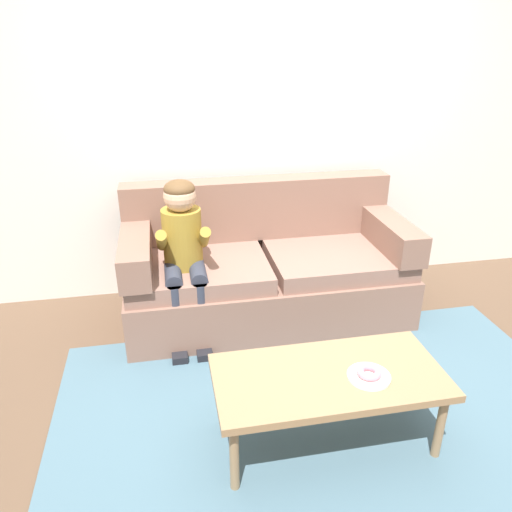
% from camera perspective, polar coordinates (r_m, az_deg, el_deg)
% --- Properties ---
extents(ground, '(10.00, 10.00, 0.00)m').
position_cam_1_polar(ground, '(3.16, 6.14, -13.81)').
color(ground, brown).
extents(wall_back, '(8.00, 0.10, 2.80)m').
position_cam_1_polar(wall_back, '(3.88, 0.94, 16.29)').
color(wall_back, silver).
rests_on(wall_back, ground).
extents(area_rug, '(2.99, 1.68, 0.01)m').
position_cam_1_polar(area_rug, '(2.98, 7.57, -16.61)').
color(area_rug, '#476675').
rests_on(area_rug, ground).
extents(couch, '(2.02, 0.90, 0.95)m').
position_cam_1_polar(couch, '(3.66, 1.10, -1.61)').
color(couch, '#846051').
rests_on(couch, ground).
extents(coffee_table, '(1.14, 0.55, 0.42)m').
position_cam_1_polar(coffee_table, '(2.54, 8.37, -14.01)').
color(coffee_table, '#937551').
rests_on(coffee_table, ground).
extents(person_child, '(0.34, 0.58, 1.10)m').
position_cam_1_polar(person_child, '(3.26, -8.36, 1.08)').
color(person_child, olive).
rests_on(person_child, ground).
extents(plate, '(0.21, 0.21, 0.01)m').
position_cam_1_polar(plate, '(2.52, 12.85, -13.36)').
color(plate, white).
rests_on(plate, coffee_table).
extents(donut, '(0.17, 0.17, 0.04)m').
position_cam_1_polar(donut, '(2.51, 12.90, -12.90)').
color(donut, pink).
rests_on(donut, plate).
extents(toy_controller, '(0.23, 0.09, 0.05)m').
position_cam_1_polar(toy_controller, '(3.26, 13.22, -12.51)').
color(toy_controller, '#339E56').
rests_on(toy_controller, ground).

